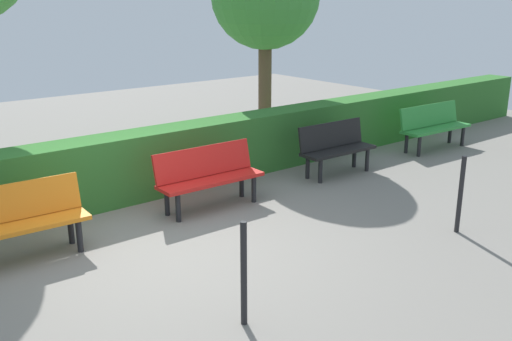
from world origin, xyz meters
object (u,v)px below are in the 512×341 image
bench_black (336,146)px  bench_orange (17,219)px  bench_green (433,124)px  bench_red (208,174)px

bench_black → bench_orange: 5.17m
bench_orange → bench_green: bearing=-177.3°
bench_black → bench_green: bearing=-179.1°
bench_green → bench_orange: bearing=2.8°
bench_black → bench_orange: (5.17, 0.05, 0.00)m
bench_green → bench_black: 2.70m
bench_green → bench_orange: same height
bench_green → bench_black: bearing=2.0°
bench_black → bench_orange: bearing=2.1°
bench_black → bench_red: bearing=1.7°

